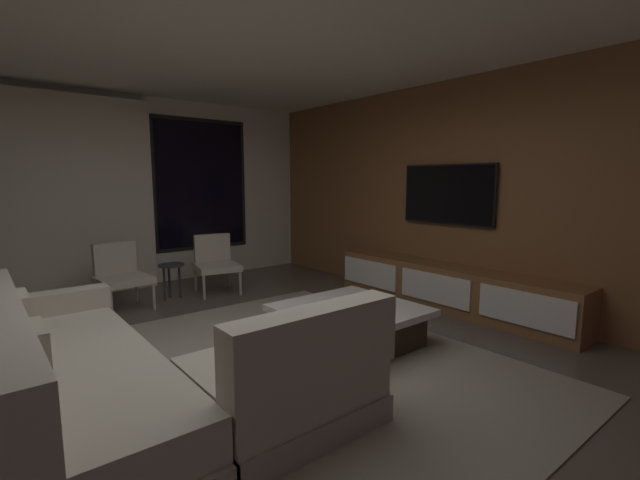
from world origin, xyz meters
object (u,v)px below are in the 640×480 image
object	(u,v)px
book_stack_on_coffee_table	(338,309)
mounted_tv	(447,194)
sectional_couch	(130,380)
side_stool	(171,271)
accent_chair_by_curtain	(120,273)
media_console	(449,289)
accent_chair_near_window	(215,260)
coffee_table	(350,325)

from	to	relation	value
book_stack_on_coffee_table	mounted_tv	xyz separation A→B (m)	(2.02, 0.30, 0.97)
sectional_couch	side_stool	bearing A→B (deg)	65.06
accent_chair_by_curtain	media_console	world-z (taller)	accent_chair_by_curtain
media_console	mounted_tv	size ratio (longest dim) A/B	2.49
sectional_couch	side_stool	world-z (taller)	sectional_couch
mounted_tv	media_console	bearing A→B (deg)	-132.48
book_stack_on_coffee_table	accent_chair_near_window	xyz separation A→B (m)	(0.07, 2.60, 0.05)
accent_chair_by_curtain	side_stool	world-z (taller)	accent_chair_by_curtain
book_stack_on_coffee_table	media_console	distance (m)	1.84
accent_chair_near_window	side_stool	bearing A→B (deg)	179.32
sectional_couch	mounted_tv	xyz separation A→B (m)	(3.80, 0.37, 1.06)
mounted_tv	coffee_table	bearing A→B (deg)	-171.80
side_stool	mounted_tv	xyz separation A→B (m)	(2.55, -2.31, 0.98)
book_stack_on_coffee_table	media_console	bearing A→B (deg)	3.14
book_stack_on_coffee_table	accent_chair_near_window	size ratio (longest dim) A/B	0.38
book_stack_on_coffee_table	accent_chair_by_curtain	distance (m)	2.83
sectional_couch	media_console	size ratio (longest dim) A/B	0.81
side_stool	media_console	world-z (taller)	media_console
coffee_table	media_console	bearing A→B (deg)	2.32
sectional_couch	media_console	distance (m)	3.62
sectional_couch	accent_chair_by_curtain	size ratio (longest dim) A/B	3.21
accent_chair_near_window	mounted_tv	size ratio (longest dim) A/B	0.63
coffee_table	side_stool	xyz separation A→B (m)	(-0.71, 2.58, 0.19)
book_stack_on_coffee_table	coffee_table	bearing A→B (deg)	10.68
accent_chair_near_window	media_console	world-z (taller)	accent_chair_near_window
accent_chair_by_curtain	accent_chair_near_window	bearing A→B (deg)	0.62
accent_chair_near_window	media_console	bearing A→B (deg)	-54.82
sectional_couch	media_console	world-z (taller)	sectional_couch
sectional_couch	book_stack_on_coffee_table	world-z (taller)	sectional_couch
book_stack_on_coffee_table	side_stool	bearing A→B (deg)	101.61
media_console	book_stack_on_coffee_table	bearing A→B (deg)	-176.86
coffee_table	media_console	distance (m)	1.66
sectional_couch	coffee_table	world-z (taller)	sectional_couch
media_console	mounted_tv	xyz separation A→B (m)	(0.18, 0.20, 1.10)
coffee_table	accent_chair_near_window	xyz separation A→B (m)	(-0.11, 2.57, 0.25)
side_stool	mounted_tv	world-z (taller)	mounted_tv
accent_chair_near_window	side_stool	xyz separation A→B (m)	(-0.61, 0.01, -0.06)
sectional_couch	mounted_tv	distance (m)	3.96
sectional_couch	coffee_table	bearing A→B (deg)	3.13
book_stack_on_coffee_table	mounted_tv	size ratio (longest dim) A/B	0.24
accent_chair_by_curtain	coffee_table	bearing A→B (deg)	-62.58
accent_chair_by_curtain	media_console	size ratio (longest dim) A/B	0.25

